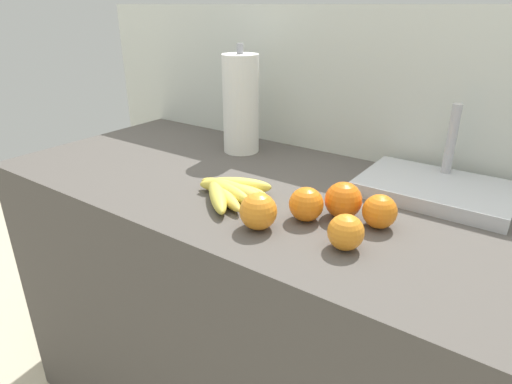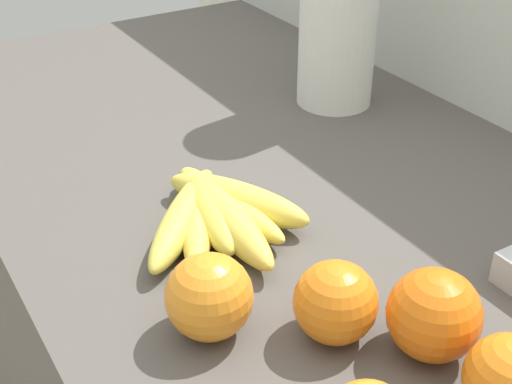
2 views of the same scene
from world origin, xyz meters
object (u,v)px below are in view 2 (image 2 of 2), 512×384
banana_bunch (214,211)px  orange_right (434,315)px  orange_back_left (209,297)px  orange_center (336,302)px  orange_front (510,380)px  paper_towel_roll (339,3)px

banana_bunch → orange_right: 0.28m
orange_back_left → orange_right: 0.19m
orange_center → orange_front: (0.14, 0.06, -0.00)m
banana_bunch → paper_towel_roll: size_ratio=0.67×
orange_front → paper_towel_roll: size_ratio=0.22×
banana_bunch → orange_front: size_ratio=3.02×
banana_bunch → orange_right: size_ratio=2.69×
orange_back_left → paper_towel_roll: paper_towel_roll is taller
orange_back_left → paper_towel_roll: (-0.35, 0.40, 0.11)m
orange_right → orange_front: bearing=1.0°
orange_center → orange_right: bearing=44.9°
paper_towel_roll → orange_front: bearing=-24.0°
orange_back_left → orange_right: orange_right is taller
orange_center → orange_front: size_ratio=1.04×
orange_back_left → orange_right: (0.12, 0.15, 0.00)m
banana_bunch → orange_center: (0.21, 0.01, 0.02)m
paper_towel_roll → orange_center: bearing=-36.8°
orange_center → paper_towel_roll: (-0.41, 0.30, 0.11)m
orange_right → paper_towel_roll: (-0.47, 0.25, 0.11)m
banana_bunch → orange_back_left: (0.15, -0.08, 0.02)m
banana_bunch → orange_center: size_ratio=2.92×
orange_center → orange_back_left: size_ratio=0.95×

